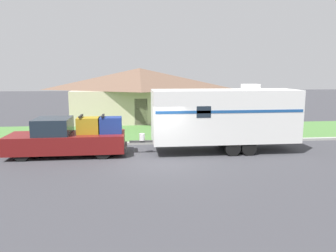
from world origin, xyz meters
TOP-DOWN VIEW (x-y plane):
  - ground_plane at (0.00, 0.00)m, footprint 120.00×120.00m
  - curb_strip at (0.00, 3.75)m, footprint 80.00×0.30m
  - lawn_strip at (0.00, 7.40)m, footprint 80.00×7.00m
  - house_across_street at (-0.51, 13.57)m, footprint 11.77×6.73m
  - pickup_truck at (-4.40, 1.61)m, footprint 5.80×2.08m
  - travel_trailer at (3.56, 1.61)m, footprint 8.68×2.32m
  - mailbox at (2.92, 4.77)m, footprint 0.48×0.20m

SIDE VIEW (x-z plane):
  - ground_plane at x=0.00m, z-range 0.00..0.00m
  - lawn_strip at x=0.00m, z-range 0.00..0.03m
  - curb_strip at x=0.00m, z-range 0.00..0.14m
  - pickup_truck at x=-4.40m, z-range -0.13..1.89m
  - mailbox at x=2.92m, z-range 0.36..1.71m
  - travel_trailer at x=3.56m, z-range 0.13..3.65m
  - house_across_street at x=-0.51m, z-range 0.08..4.55m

